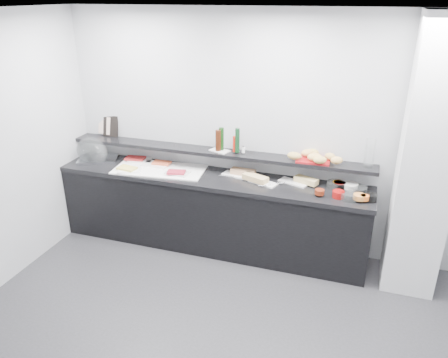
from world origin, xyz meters
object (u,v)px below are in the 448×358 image
(bread_tray, at_px, (313,160))
(framed_print, at_px, (111,126))
(carafe, at_px, (369,153))
(sandwich_plate_mid, at_px, (263,183))
(condiment_tray, at_px, (220,151))
(cloche_base, at_px, (98,159))

(bread_tray, bearing_deg, framed_print, 175.78)
(carafe, bearing_deg, bread_tray, -179.74)
(sandwich_plate_mid, height_order, condiment_tray, condiment_tray)
(sandwich_plate_mid, bearing_deg, framed_print, -168.53)
(framed_print, height_order, condiment_tray, framed_print)
(bread_tray, distance_m, carafe, 0.58)
(condiment_tray, xyz_separation_m, carafe, (1.62, 0.02, 0.14))
(framed_print, distance_m, bread_tray, 2.55)
(cloche_base, relative_size, framed_print, 1.79)
(condiment_tray, bearing_deg, framed_print, -164.95)
(sandwich_plate_mid, distance_m, framed_print, 2.10)
(framed_print, xyz_separation_m, condiment_tray, (1.49, -0.11, -0.12))
(sandwich_plate_mid, distance_m, bread_tray, 0.59)
(bread_tray, bearing_deg, sandwich_plate_mid, -160.78)
(cloche_base, relative_size, sandwich_plate_mid, 1.48)
(sandwich_plate_mid, relative_size, carafe, 1.05)
(sandwich_plate_mid, xyz_separation_m, bread_tray, (0.50, 0.19, 0.25))
(sandwich_plate_mid, xyz_separation_m, framed_print, (-2.04, 0.29, 0.37))
(bread_tray, bearing_deg, cloche_base, -178.43)
(condiment_tray, height_order, bread_tray, bread_tray)
(sandwich_plate_mid, height_order, carafe, carafe)
(cloche_base, bearing_deg, condiment_tray, -17.72)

